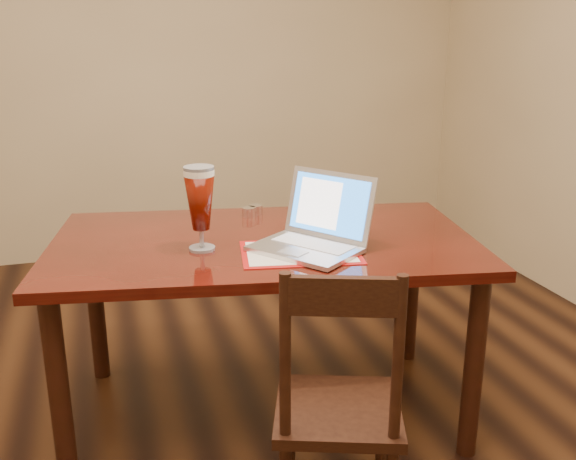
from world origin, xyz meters
name	(u,v)px	position (x,y,z in m)	size (l,w,h in m)	color
dining_table	(264,258)	(0.27, 0.34, 0.67)	(1.72, 1.15, 1.05)	#4B100A
dining_chair	(338,408)	(0.33, -0.34, 0.42)	(0.48, 0.47, 0.89)	#32190D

